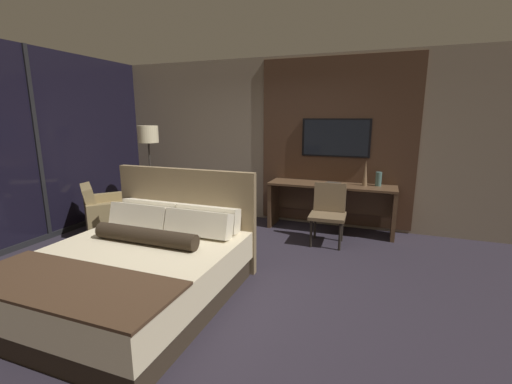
{
  "coord_description": "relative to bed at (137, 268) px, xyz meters",
  "views": [
    {
      "loc": [
        1.73,
        -3.15,
        1.82
      ],
      "look_at": [
        0.23,
        0.86,
        0.88
      ],
      "focal_mm": 24.0,
      "sensor_mm": 36.0,
      "label": 1
    }
  ],
  "objects": [
    {
      "name": "ground_plane",
      "position": [
        0.52,
        0.57,
        -0.33
      ],
      "size": [
        16.0,
        16.0,
        0.0
      ],
      "primitive_type": "plane",
      "color": "#28232D"
    },
    {
      "name": "wall_back_tv_panel",
      "position": [
        0.66,
        3.16,
        1.07
      ],
      "size": [
        7.2,
        0.09,
        2.8
      ],
      "color": "gray",
      "rests_on": "ground_plane"
    },
    {
      "name": "wall_left_window",
      "position": [
        -2.48,
        0.97,
        1.0
      ],
      "size": [
        0.06,
        6.0,
        2.8
      ],
      "color": "black",
      "rests_on": "ground_plane"
    },
    {
      "name": "bed",
      "position": [
        0.0,
        0.0,
        0.0
      ],
      "size": [
        1.85,
        2.12,
        1.21
      ],
      "color": "#33281E",
      "rests_on": "ground_plane"
    },
    {
      "name": "desk",
      "position": [
        1.5,
        2.88,
        0.2
      ],
      "size": [
        1.98,
        0.52,
        0.77
      ],
      "color": "brown",
      "rests_on": "ground_plane"
    },
    {
      "name": "tv",
      "position": [
        1.5,
        3.09,
        1.16
      ],
      "size": [
        1.09,
        0.04,
        0.61
      ],
      "color": "black"
    },
    {
      "name": "desk_chair",
      "position": [
        1.55,
        2.3,
        0.18
      ],
      "size": [
        0.52,
        0.52,
        0.87
      ],
      "rotation": [
        0.0,
        0.0,
        0.04
      ],
      "color": "brown",
      "rests_on": "ground_plane"
    },
    {
      "name": "armchair_by_window",
      "position": [
        -1.7,
        1.5,
        -0.05
      ],
      "size": [
        1.2,
        1.19,
        0.81
      ],
      "rotation": [
        0.0,
        0.0,
        2.43
      ],
      "color": "olive",
      "rests_on": "ground_plane"
    },
    {
      "name": "floor_lamp",
      "position": [
        -1.47,
        2.2,
        1.07
      ],
      "size": [
        0.34,
        0.34,
        1.68
      ],
      "color": "#282623",
      "rests_on": "ground_plane"
    },
    {
      "name": "vase_tall",
      "position": [
        2.0,
        2.91,
        0.64
      ],
      "size": [
        0.08,
        0.08,
        0.4
      ],
      "color": "#846647",
      "rests_on": "desk"
    },
    {
      "name": "vase_short",
      "position": [
        2.2,
        2.96,
        0.55
      ],
      "size": [
        0.09,
        0.09,
        0.22
      ],
      "color": "#4C706B",
      "rests_on": "desk"
    },
    {
      "name": "book",
      "position": [
        1.53,
        2.81,
        0.46
      ],
      "size": [
        0.25,
        0.2,
        0.03
      ],
      "color": "#332D28",
      "rests_on": "desk"
    }
  ]
}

